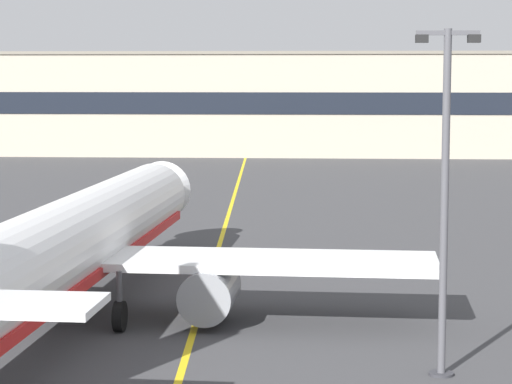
{
  "coord_description": "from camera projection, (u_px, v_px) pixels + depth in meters",
  "views": [
    {
      "loc": [
        6.16,
        -29.96,
        10.81
      ],
      "look_at": [
        3.18,
        17.71,
        5.42
      ],
      "focal_mm": 73.72,
      "sensor_mm": 36.0,
      "label": 1
    }
  ],
  "objects": [
    {
      "name": "taxiway_centreline",
      "position": [
        215.0,
        260.0,
        61.07
      ],
      "size": [
        9.01,
        179.8,
        0.01
      ],
      "primitive_type": "cube",
      "rotation": [
        0.0,
        0.0,
        0.05
      ],
      "color": "yellow",
      "rests_on": "ground"
    },
    {
      "name": "airliner_foreground",
      "position": [
        71.0,
        244.0,
        45.99
      ],
      "size": [
        32.18,
        41.5,
        11.65
      ],
      "color": "white",
      "rests_on": "ground"
    },
    {
      "name": "apron_lamp_post",
      "position": [
        445.0,
        197.0,
        37.1
      ],
      "size": [
        2.24,
        0.9,
        12.37
      ],
      "color": "#515156",
      "rests_on": "ground"
    },
    {
      "name": "terminal_building",
      "position": [
        279.0,
        103.0,
        139.96
      ],
      "size": [
        114.5,
        12.4,
        13.67
      ],
      "color": "#B2A893",
      "rests_on": "ground"
    }
  ]
}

